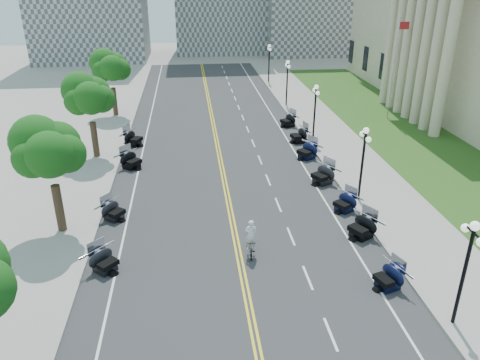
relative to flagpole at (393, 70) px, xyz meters
name	(u,v)px	position (x,y,z in m)	size (l,w,h in m)	color
ground	(236,240)	(-18.00, -22.00, -5.00)	(160.00, 160.00, 0.00)	gray
road	(222,171)	(-18.00, -12.00, -5.00)	(16.00, 90.00, 0.01)	#333335
centerline_yellow_a	(221,171)	(-18.12, -12.00, -4.99)	(0.12, 90.00, 0.00)	yellow
centerline_yellow_b	(224,171)	(-17.88, -12.00, -4.99)	(0.12, 90.00, 0.00)	yellow
edge_line_north	(304,168)	(-11.60, -12.00, -4.99)	(0.12, 90.00, 0.00)	white
edge_line_south	(137,175)	(-24.40, -12.00, -4.99)	(0.12, 90.00, 0.00)	white
lane_dash_4	(331,334)	(-14.80, -30.00, -4.99)	(0.12, 2.00, 0.00)	white
lane_dash_5	(308,277)	(-14.80, -26.00, -4.99)	(0.12, 2.00, 0.00)	white
lane_dash_6	(291,236)	(-14.80, -22.00, -4.99)	(0.12, 2.00, 0.00)	white
lane_dash_7	(278,205)	(-14.80, -18.00, -4.99)	(0.12, 2.00, 0.00)	white
lane_dash_8	(268,180)	(-14.80, -14.00, -4.99)	(0.12, 2.00, 0.00)	white
lane_dash_9	(260,160)	(-14.80, -10.00, -4.99)	(0.12, 2.00, 0.00)	white
lane_dash_10	(253,143)	(-14.80, -6.00, -4.99)	(0.12, 2.00, 0.00)	white
lane_dash_11	(248,129)	(-14.80, -2.00, -4.99)	(0.12, 2.00, 0.00)	white
lane_dash_12	(243,117)	(-14.80, 2.00, -4.99)	(0.12, 2.00, 0.00)	white
lane_dash_13	(239,107)	(-14.80, 6.00, -4.99)	(0.12, 2.00, 0.00)	white
lane_dash_14	(235,98)	(-14.80, 10.00, -4.99)	(0.12, 2.00, 0.00)	white
lane_dash_15	(232,91)	(-14.80, 14.00, -4.99)	(0.12, 2.00, 0.00)	white
lane_dash_16	(229,84)	(-14.80, 18.00, -4.99)	(0.12, 2.00, 0.00)	white
lane_dash_17	(227,78)	(-14.80, 22.00, -4.99)	(0.12, 2.00, 0.00)	white
lane_dash_18	(224,72)	(-14.80, 26.00, -4.99)	(0.12, 2.00, 0.00)	white
lane_dash_19	(222,67)	(-14.80, 30.00, -4.99)	(0.12, 2.00, 0.00)	white
sidewalk_north	(356,165)	(-7.50, -12.00, -4.92)	(5.00, 90.00, 0.15)	#9E9991
sidewalk_south	(81,176)	(-28.50, -12.00, -4.92)	(5.00, 90.00, 0.15)	#9E9991
lawn	(398,130)	(-0.50, -4.00, -4.95)	(9.00, 60.00, 0.10)	#356023
street_lamp_1	(464,275)	(-9.40, -30.00, -2.40)	(0.50, 1.20, 4.90)	black
street_lamp_2	(362,165)	(-9.40, -18.00, -2.40)	(0.50, 1.20, 4.90)	black
street_lamp_3	(315,113)	(-9.40, -6.00, -2.40)	(0.50, 1.20, 4.90)	black
street_lamp_4	(287,83)	(-9.40, 6.00, -2.40)	(0.50, 1.20, 4.90)	black
street_lamp_5	(269,64)	(-9.40, 18.00, -2.40)	(0.50, 1.20, 4.90)	black
flagpole	(393,70)	(0.00, 0.00, 0.00)	(1.10, 0.20, 10.00)	silver
tree_2	(50,156)	(-28.00, -20.00, -0.25)	(4.80, 4.80, 9.20)	#235619
tree_3	(90,101)	(-28.00, -8.00, -0.25)	(4.80, 4.80, 9.20)	#235619
tree_4	(111,71)	(-28.00, 4.00, -0.25)	(4.80, 4.80, 9.20)	#235619
motorcycle_n_4	(389,276)	(-11.17, -27.17, -4.37)	(1.81, 1.81, 1.27)	black
motorcycle_n_5	(362,226)	(-10.80, -22.48, -4.30)	(2.01, 2.01, 1.41)	black
motorcycle_n_6	(345,202)	(-10.77, -19.27, -4.36)	(1.82, 1.82, 1.27)	black
motorcycle_n_7	(323,174)	(-11.02, -14.97, -4.27)	(2.09, 2.09, 1.46)	black
motorcycle_n_8	(307,150)	(-10.96, -10.06, -4.28)	(2.06, 2.06, 1.44)	black
motorcycle_n_9	(299,135)	(-10.71, -6.19, -4.28)	(2.06, 2.06, 1.44)	black
motorcycle_n_10	(288,120)	(-10.75, -1.48, -4.32)	(1.94, 1.94, 1.36)	black
motorcycle_s_5	(104,260)	(-24.94, -24.26, -4.36)	(1.84, 1.84, 1.29)	black
motorcycle_s_6	(113,210)	(-25.21, -18.78, -4.37)	(1.80, 1.80, 1.26)	black
motorcycle_s_8	(131,159)	(-24.95, -10.58, -4.29)	(2.04, 2.04, 1.43)	black
motorcycle_s_9	(133,138)	(-25.30, -5.44, -4.27)	(2.09, 2.09, 1.46)	black
bicycle	(251,247)	(-17.36, -23.63, -4.49)	(0.48, 1.69, 1.02)	#A51414
cyclist_rider	(251,224)	(-17.36, -23.63, -3.10)	(0.65, 0.42, 1.77)	white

